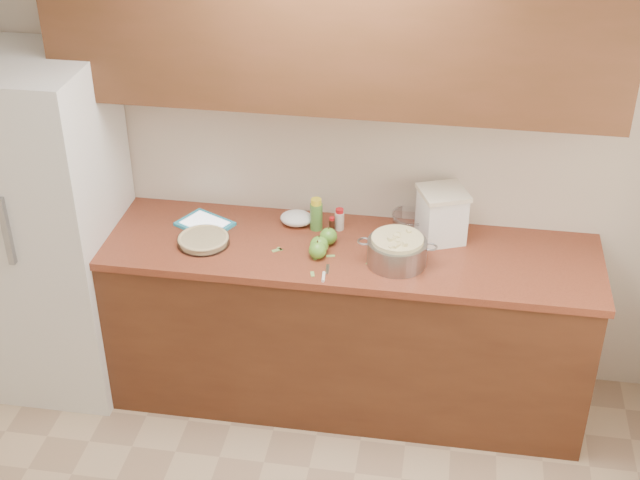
% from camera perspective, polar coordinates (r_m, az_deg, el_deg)
% --- Properties ---
extents(room_shell, '(3.60, 3.60, 3.60)m').
position_cam_1_polar(room_shell, '(2.94, -3.88, -9.04)').
color(room_shell, tan).
rests_on(room_shell, ground).
extents(counter_run, '(2.64, 0.68, 0.92)m').
position_cam_1_polar(counter_run, '(4.60, 0.48, -5.24)').
color(counter_run, '#522B17').
rests_on(counter_run, ground).
extents(upper_cabinets, '(2.60, 0.34, 0.70)m').
position_cam_1_polar(upper_cabinets, '(4.04, 0.92, 13.32)').
color(upper_cabinets, '#532C19').
rests_on(upper_cabinets, room_shell).
extents(fridge, '(0.70, 0.70, 1.80)m').
position_cam_1_polar(fridge, '(4.72, -17.10, 0.68)').
color(fridge, silver).
rests_on(fridge, ground).
extents(pie, '(0.26, 0.26, 0.04)m').
position_cam_1_polar(pie, '(4.38, -7.47, 0.00)').
color(pie, silver).
rests_on(pie, counter_run).
extents(colander, '(0.38, 0.28, 0.14)m').
position_cam_1_polar(colander, '(4.19, 4.94, -0.69)').
color(colander, gray).
rests_on(colander, counter_run).
extents(flour_canister, '(0.28, 0.28, 0.27)m').
position_cam_1_polar(flour_canister, '(4.37, 7.80, 1.63)').
color(flour_canister, white).
rests_on(flour_canister, counter_run).
extents(tablet, '(0.32, 0.29, 0.02)m').
position_cam_1_polar(tablet, '(4.54, -7.38, 1.03)').
color(tablet, '#29A1C9').
rests_on(tablet, counter_run).
extents(paring_knife, '(0.03, 0.15, 0.01)m').
position_cam_1_polar(paring_knife, '(4.11, 0.27, -2.28)').
color(paring_knife, gray).
rests_on(paring_knife, counter_run).
extents(lemon_bottle, '(0.06, 0.06, 0.17)m').
position_cam_1_polar(lemon_bottle, '(4.44, -0.24, 1.63)').
color(lemon_bottle, '#4C8C38').
rests_on(lemon_bottle, counter_run).
extents(cinnamon_shaker, '(0.05, 0.05, 0.11)m').
position_cam_1_polar(cinnamon_shaker, '(4.45, 1.26, 1.32)').
color(cinnamon_shaker, beige).
rests_on(cinnamon_shaker, counter_run).
extents(vanilla_bottle, '(0.03, 0.03, 0.08)m').
position_cam_1_polar(vanilla_bottle, '(4.43, 0.76, 0.97)').
color(vanilla_bottle, black).
rests_on(vanilla_bottle, counter_run).
extents(mixing_bowl, '(0.21, 0.21, 0.08)m').
position_cam_1_polar(mixing_bowl, '(4.49, 5.95, 1.29)').
color(mixing_bowl, silver).
rests_on(mixing_bowl, counter_run).
extents(paper_towel, '(0.21, 0.19, 0.07)m').
position_cam_1_polar(paper_towel, '(4.50, -1.51, 1.40)').
color(paper_towel, white).
rests_on(paper_towel, counter_run).
extents(apple_left, '(0.09, 0.09, 0.10)m').
position_cam_1_polar(apple_left, '(4.26, -0.06, -0.33)').
color(apple_left, '#56982C').
rests_on(apple_left, counter_run).
extents(apple_center, '(0.09, 0.09, 0.10)m').
position_cam_1_polar(apple_center, '(4.33, 0.55, 0.24)').
color(apple_center, '#56982C').
rests_on(apple_center, counter_run).
extents(apple_front, '(0.09, 0.09, 0.10)m').
position_cam_1_polar(apple_front, '(4.22, -0.16, -0.66)').
color(apple_front, '#56982C').
rests_on(apple_front, counter_run).
extents(peel_a, '(0.04, 0.03, 0.00)m').
position_cam_1_polar(peel_a, '(4.31, -2.58, -0.57)').
color(peel_a, '#7FA650').
rests_on(peel_a, counter_run).
extents(peel_b, '(0.05, 0.05, 0.00)m').
position_cam_1_polar(peel_b, '(4.31, -2.77, -0.65)').
color(peel_b, '#7FA650').
rests_on(peel_b, counter_run).
extents(peel_c, '(0.04, 0.03, 0.00)m').
position_cam_1_polar(peel_c, '(4.26, 0.68, -1.03)').
color(peel_c, '#7FA650').
rests_on(peel_c, counter_run).
extents(peel_d, '(0.05, 0.03, 0.00)m').
position_cam_1_polar(peel_d, '(4.20, 3.26, -1.56)').
color(peel_d, '#7FA650').
rests_on(peel_d, counter_run).
extents(peel_e, '(0.03, 0.05, 0.00)m').
position_cam_1_polar(peel_e, '(4.12, -0.49, -2.20)').
color(peel_e, '#7FA650').
rests_on(peel_e, counter_run).
extents(peel_f, '(0.03, 0.04, 0.00)m').
position_cam_1_polar(peel_f, '(4.24, -0.39, -1.16)').
color(peel_f, '#7FA650').
rests_on(peel_f, counter_run).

